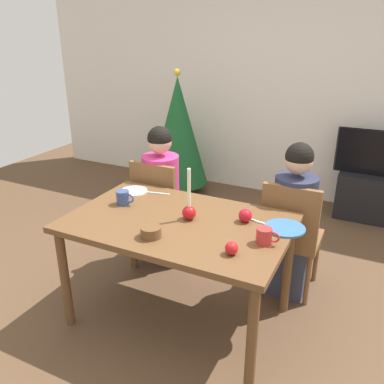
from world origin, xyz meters
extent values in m
plane|color=brown|center=(0.00, 0.00, 0.00)|extent=(7.68, 7.68, 0.00)
cube|color=silver|center=(0.00, 2.60, 1.30)|extent=(6.40, 0.10, 2.60)
cube|color=brown|center=(0.00, 0.00, 0.73)|extent=(1.40, 0.90, 0.04)
cylinder|color=brown|center=(-0.64, -0.39, 0.35)|extent=(0.06, 0.06, 0.71)
cylinder|color=brown|center=(0.64, -0.39, 0.35)|extent=(0.06, 0.06, 0.71)
cylinder|color=brown|center=(-0.64, 0.39, 0.35)|extent=(0.06, 0.06, 0.71)
cylinder|color=brown|center=(0.64, 0.39, 0.35)|extent=(0.06, 0.06, 0.71)
cube|color=brown|center=(-0.50, 0.69, 0.43)|extent=(0.40, 0.40, 0.04)
cube|color=brown|center=(-0.50, 0.51, 0.68)|extent=(0.40, 0.04, 0.45)
cylinder|color=brown|center=(-0.33, 0.86, 0.21)|extent=(0.04, 0.04, 0.41)
cylinder|color=brown|center=(-0.67, 0.86, 0.21)|extent=(0.04, 0.04, 0.41)
cylinder|color=brown|center=(-0.33, 0.52, 0.21)|extent=(0.04, 0.04, 0.41)
cylinder|color=brown|center=(-0.67, 0.52, 0.21)|extent=(0.04, 0.04, 0.41)
cube|color=brown|center=(0.59, 0.69, 0.43)|extent=(0.40, 0.40, 0.04)
cube|color=brown|center=(0.59, 0.51, 0.68)|extent=(0.40, 0.04, 0.45)
cylinder|color=brown|center=(0.76, 0.86, 0.21)|extent=(0.04, 0.04, 0.41)
cylinder|color=brown|center=(0.42, 0.86, 0.21)|extent=(0.04, 0.04, 0.41)
cylinder|color=brown|center=(0.76, 0.52, 0.21)|extent=(0.04, 0.04, 0.41)
cylinder|color=brown|center=(0.42, 0.52, 0.21)|extent=(0.04, 0.04, 0.41)
cube|color=#33384C|center=(-0.50, 0.64, 0.23)|extent=(0.28, 0.28, 0.45)
cylinder|color=#D1337A|center=(-0.50, 0.64, 0.69)|extent=(0.30, 0.30, 0.48)
sphere|color=tan|center=(-0.50, 0.64, 1.04)|extent=(0.19, 0.19, 0.19)
sphere|color=black|center=(-0.50, 0.64, 1.07)|extent=(0.19, 0.19, 0.19)
cube|color=#33384C|center=(0.59, 0.64, 0.23)|extent=(0.28, 0.28, 0.45)
cylinder|color=#282D47|center=(0.59, 0.64, 0.69)|extent=(0.30, 0.30, 0.48)
sphere|color=tan|center=(0.59, 0.64, 1.04)|extent=(0.19, 0.19, 0.19)
sphere|color=black|center=(0.59, 0.64, 1.07)|extent=(0.19, 0.19, 0.19)
cube|color=black|center=(1.05, 2.30, 0.24)|extent=(0.64, 0.40, 0.48)
cube|color=black|center=(1.05, 2.30, 0.71)|extent=(0.79, 0.04, 0.46)
cube|color=black|center=(1.05, 2.30, 0.71)|extent=(0.76, 0.05, 0.46)
cylinder|color=brown|center=(-1.08, 2.04, 0.07)|extent=(0.08, 0.08, 0.14)
cone|color=#195628|center=(-1.08, 2.04, 0.76)|extent=(0.69, 0.69, 1.25)
sphere|color=yellow|center=(-1.08, 2.04, 1.43)|extent=(0.08, 0.08, 0.08)
sphere|color=red|center=(0.06, 0.04, 0.80)|extent=(0.09, 0.09, 0.09)
cylinder|color=#EFE5C6|center=(0.06, 0.04, 0.97)|extent=(0.02, 0.02, 0.25)
cylinder|color=white|center=(-0.52, 0.27, 0.76)|extent=(0.20, 0.20, 0.01)
cylinder|color=teal|center=(0.64, 0.18, 0.76)|extent=(0.25, 0.25, 0.01)
cylinder|color=#33477F|center=(-0.46, 0.06, 0.80)|extent=(0.09, 0.09, 0.10)
torus|color=#33477F|center=(-0.40, 0.06, 0.80)|extent=(0.07, 0.01, 0.07)
cylinder|color=#B72D2D|center=(0.57, -0.05, 0.80)|extent=(0.09, 0.09, 0.09)
torus|color=#B72D2D|center=(0.63, -0.05, 0.80)|extent=(0.06, 0.01, 0.06)
cube|color=silver|center=(-0.34, 0.32, 0.75)|extent=(0.18, 0.05, 0.01)
cube|color=silver|center=(0.46, 0.20, 0.75)|extent=(0.18, 0.06, 0.01)
cylinder|color=brown|center=(-0.04, -0.26, 0.78)|extent=(0.12, 0.12, 0.06)
sphere|color=red|center=(0.39, 0.17, 0.79)|extent=(0.09, 0.09, 0.09)
sphere|color=red|center=(0.45, -0.24, 0.79)|extent=(0.07, 0.07, 0.07)
camera|label=1|loc=(1.09, -2.02, 1.88)|focal=37.71mm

